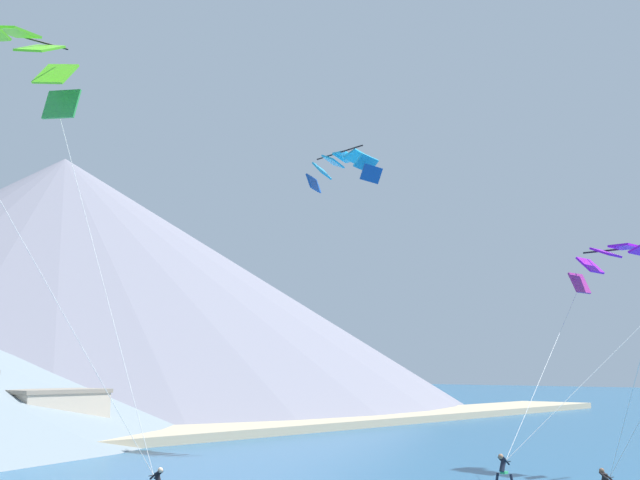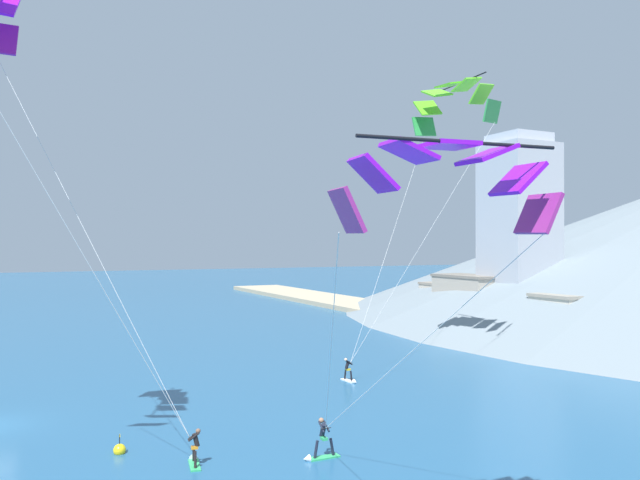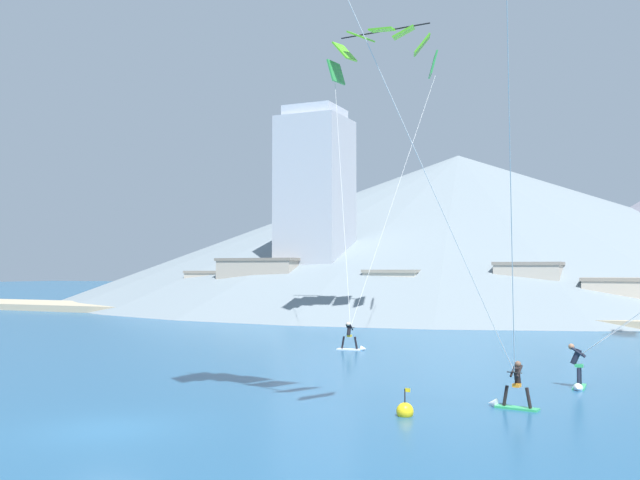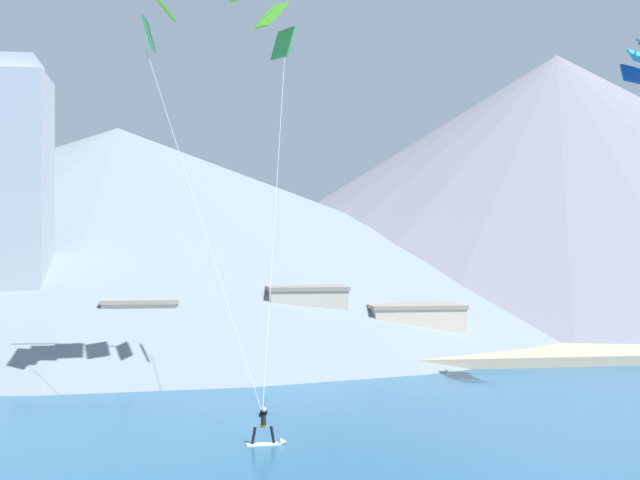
{
  "view_description": "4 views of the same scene",
  "coord_description": "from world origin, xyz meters",
  "views": [
    {
      "loc": [
        -25.29,
        -7.01,
        5.78
      ],
      "look_at": [
        1.37,
        15.55,
        10.67
      ],
      "focal_mm": 50.0,
      "sensor_mm": 36.0,
      "label": 1
    },
    {
      "loc": [
        37.02,
        1.05,
        9.55
      ],
      "look_at": [
        2.59,
        18.04,
        9.83
      ],
      "focal_mm": 35.0,
      "sensor_mm": 36.0,
      "label": 2
    },
    {
      "loc": [
        14.33,
        -16.7,
        4.72
      ],
      "look_at": [
        -1.13,
        17.79,
        6.26
      ],
      "focal_mm": 40.0,
      "sensor_mm": 36.0,
      "label": 3
    },
    {
      "loc": [
        -4.6,
        -15.3,
        8.28
      ],
      "look_at": [
        -0.02,
        14.05,
        8.56
      ],
      "focal_mm": 50.0,
      "sensor_mm": 36.0,
      "label": 4
    }
  ],
  "objects": [
    {
      "name": "kitesurfer_near_lead",
      "position": [
        -0.96,
        22.09,
        0.49
      ],
      "size": [
        1.76,
        0.6,
        1.71
      ],
      "color": "white",
      "rests_on": "ground"
    },
    {
      "name": "kitesurfer_near_trail",
      "position": [
        10.28,
        8.16,
        0.46
      ],
      "size": [
        1.78,
        0.7,
        1.68
      ],
      "color": "#33B266",
      "rests_on": "ground"
    },
    {
      "name": "kitesurfer_mid_center",
      "position": [
        12.04,
        13.36,
        0.57
      ],
      "size": [
        0.67,
        1.74,
        1.81
      ],
      "color": "#33B266",
      "rests_on": "ground"
    },
    {
      "name": "parafoil_kite_near_lead",
      "position": [
        -2.63,
        32.42,
        20.96
      ],
      "size": [
        8.19,
        11.99,
        21.26
      ],
      "color": "green"
    },
    {
      "name": "parafoil_kite_mid_center",
      "position": [
        23.2,
        11.79,
        11.42
      ],
      "size": [
        12.2,
        6.69,
        11.01
      ],
      "color": "#962780"
    },
    {
      "name": "race_marker_buoy",
      "position": [
        7.39,
        5.45,
        0.16
      ],
      "size": [
        0.56,
        0.56,
        1.02
      ],
      "color": "yellow",
      "rests_on": "ground"
    },
    {
      "name": "shoreline_strip",
      "position": [
        0.0,
        48.2,
        0.35
      ],
      "size": [
        180.0,
        10.0,
        0.7
      ],
      "primitive_type": "cube",
      "color": "tan",
      "rests_on": "ground"
    },
    {
      "name": "shore_building_harbour_front",
      "position": [
        -22.71,
        50.68,
        2.95
      ],
      "size": [
        9.1,
        4.81,
        5.88
      ],
      "color": "#A89E8E",
      "rests_on": "ground"
    },
    {
      "name": "shore_building_promenade_mid",
      "position": [
        -29.81,
        52.17,
        2.27
      ],
      "size": [
        5.45,
        4.17,
        4.52
      ],
      "color": "beige",
      "rests_on": "ground"
    },
    {
      "name": "shore_building_quay_east",
      "position": [
        -7.48,
        51.05,
        2.34
      ],
      "size": [
        5.4,
        6.93,
        4.66
      ],
      "color": "beige",
      "rests_on": "ground"
    },
    {
      "name": "highrise_tower",
      "position": [
        -18.05,
        54.23,
        11.03
      ],
      "size": [
        7.0,
        7.0,
        22.48
      ],
      "color": "#A8ADB7",
      "rests_on": "ground"
    }
  ]
}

